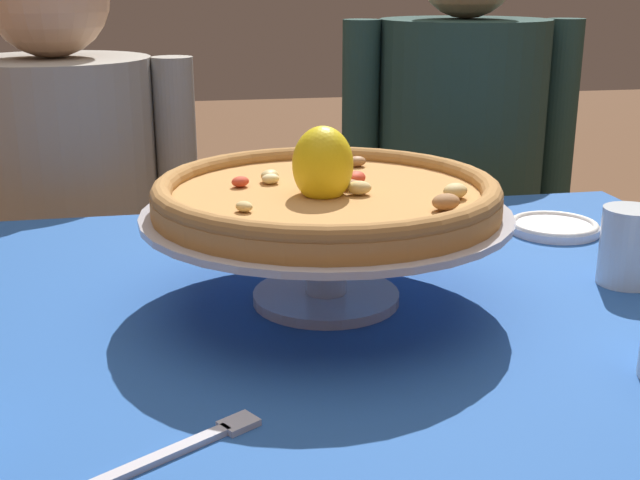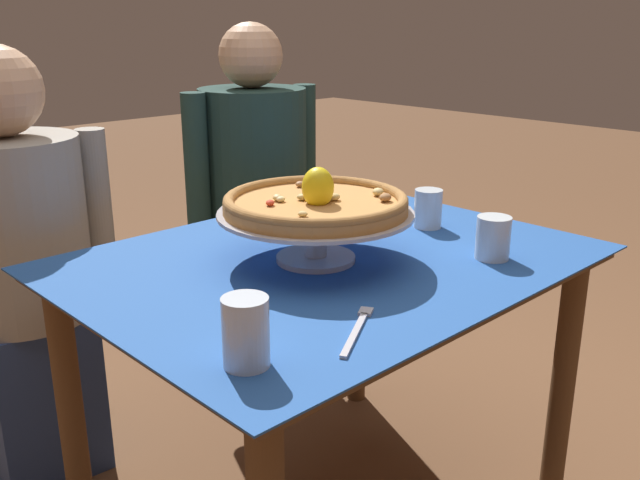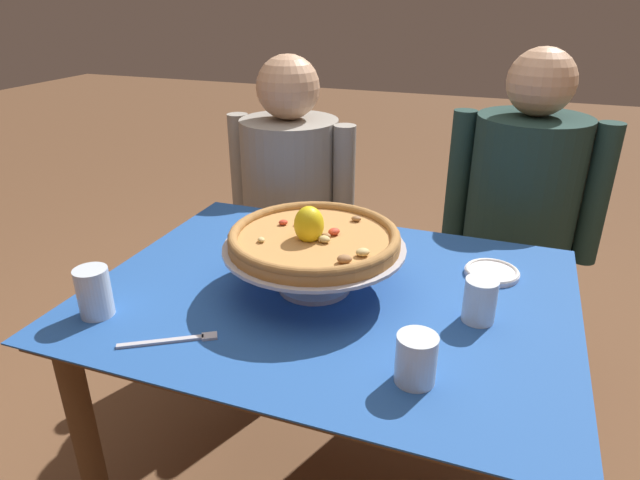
# 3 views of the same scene
# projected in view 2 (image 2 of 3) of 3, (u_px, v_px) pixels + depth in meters

# --- Properties ---
(dining_table) EXTENTS (1.14, 0.88, 0.72)m
(dining_table) POSITION_uv_depth(u_px,v_px,m) (328.00, 301.00, 1.61)
(dining_table) COLOR brown
(dining_table) RESTS_ON ground
(pizza_stand) EXTENTS (0.43, 0.43, 0.11)m
(pizza_stand) POSITION_uv_depth(u_px,v_px,m) (315.00, 223.00, 1.52)
(pizza_stand) COLOR #B7B7C1
(pizza_stand) RESTS_ON dining_table
(pizza) EXTENTS (0.40, 0.40, 0.10)m
(pizza) POSITION_uv_depth(u_px,v_px,m) (315.00, 202.00, 1.50)
(pizza) COLOR #BC8447
(pizza) RESTS_ON pizza_stand
(water_glass_front_right) EXTENTS (0.08, 0.08, 0.10)m
(water_glass_front_right) POSITION_uv_depth(u_px,v_px,m) (493.00, 240.00, 1.55)
(water_glass_front_right) COLOR silver
(water_glass_front_right) RESTS_ON dining_table
(water_glass_side_right) EXTENTS (0.07, 0.07, 0.10)m
(water_glass_side_right) POSITION_uv_depth(u_px,v_px,m) (428.00, 211.00, 1.78)
(water_glass_side_right) COLOR silver
(water_glass_side_right) RESTS_ON dining_table
(water_glass_front_left) EXTENTS (0.07, 0.07, 0.11)m
(water_glass_front_left) POSITION_uv_depth(u_px,v_px,m) (246.00, 337.00, 1.07)
(water_glass_front_left) COLOR silver
(water_glass_front_left) RESTS_ON dining_table
(side_plate) EXTENTS (0.14, 0.14, 0.02)m
(side_plate) POSITION_uv_depth(u_px,v_px,m) (366.00, 206.00, 1.96)
(side_plate) COLOR white
(side_plate) RESTS_ON dining_table
(dinner_fork) EXTENTS (0.18, 0.12, 0.01)m
(dinner_fork) POSITION_uv_depth(u_px,v_px,m) (358.00, 328.00, 1.20)
(dinner_fork) COLOR #B7B7C1
(dinner_fork) RESTS_ON dining_table
(diner_left) EXTENTS (0.52, 0.40, 1.18)m
(diner_left) POSITION_uv_depth(u_px,v_px,m) (22.00, 274.00, 1.85)
(diner_left) COLOR navy
(diner_left) RESTS_ON ground
(diner_right) EXTENTS (0.52, 0.39, 1.22)m
(diner_right) POSITION_uv_depth(u_px,v_px,m) (255.00, 206.00, 2.43)
(diner_right) COLOR maroon
(diner_right) RESTS_ON ground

